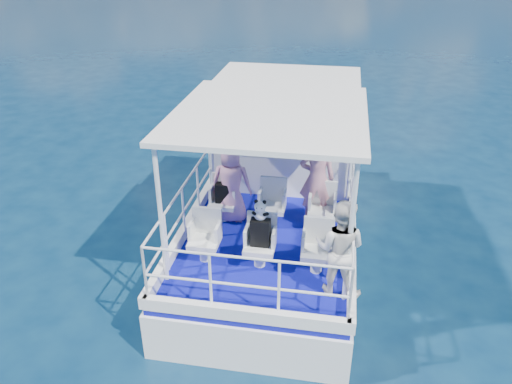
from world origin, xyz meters
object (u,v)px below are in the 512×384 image
passenger_port_fwd (231,183)px  panda (260,210)px  passenger_stbd_aft (340,248)px  backpack_center (260,233)px

passenger_port_fwd → panda: (0.75, -1.32, 0.25)m
passenger_stbd_aft → panda: size_ratio=4.53×
passenger_stbd_aft → backpack_center: 1.32m
passenger_port_fwd → backpack_center: size_ratio=3.31×
passenger_port_fwd → backpack_center: 1.54m
backpack_center → panda: size_ratio=1.35×
passenger_port_fwd → panda: size_ratio=4.46×
passenger_port_fwd → passenger_stbd_aft: size_ratio=0.99×
panda → backpack_center: bearing=-63.2°
backpack_center → panda: 0.40m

